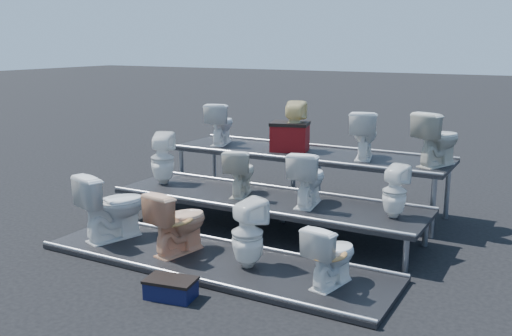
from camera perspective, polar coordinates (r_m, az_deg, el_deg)
The scene contains 18 objects.
ground at distance 7.67m, azimuth 1.05°, elevation -6.39°, with size 80.00×80.00×0.00m, color black.
tier_front at distance 6.61m, azimuth -4.29°, elevation -9.33°, with size 4.20×1.20×0.06m, color black.
tier_mid at distance 7.60m, azimuth 1.06°, elevation -4.75°, with size 4.20×1.20×0.46m, color black.
tier_back at distance 8.68m, azimuth 5.07°, elevation -1.23°, with size 4.20×1.20×0.86m, color black.
toilet_0 at distance 7.35m, azimuth -14.13°, elevation -3.67°, with size 0.48×0.84×0.85m, color white.
toilet_1 at distance 6.73m, azimuth -7.77°, elevation -5.30°, with size 0.42×0.74×0.76m, color #EBAE83.
toilet_2 at distance 6.25m, azimuth -0.85°, elevation -6.56°, with size 0.35×0.35×0.77m, color white.
toilet_3 at distance 5.87m, azimuth 7.54°, elevation -8.56°, with size 0.36×0.64×0.65m, color white.
toilet_4 at distance 8.36m, azimuth -9.33°, elevation 0.96°, with size 0.34×0.34×0.75m, color white.
toilet_5 at distance 7.65m, azimuth -1.57°, elevation -0.38°, with size 0.36×0.63×0.64m, color beige.
toilet_6 at distance 7.20m, azimuth 5.20°, elevation -0.98°, with size 0.39×0.69×0.70m, color white.
toilet_7 at distance 6.86m, azimuth 13.69°, elevation -2.30°, with size 0.28×0.29×0.63m, color white.
toilet_8 at distance 9.24m, azimuth -3.57°, elevation 4.48°, with size 0.38×0.66×0.67m, color white.
toilet_9 at distance 8.61m, azimuth 3.87°, elevation 4.16°, with size 0.34×0.35×0.75m, color beige.
toilet_10 at distance 8.22m, azimuth 10.76°, elevation 3.32°, with size 0.38×0.67×0.69m, color white.
toilet_11 at distance 7.97m, azimuth 17.72°, elevation 2.82°, with size 0.41×0.72×0.73m, color beige.
red_crate at distance 8.68m, azimuth 3.41°, elevation 3.02°, with size 0.54×0.43×0.39m, color maroon.
step_stool at distance 5.84m, azimuth -8.51°, elevation -11.93°, with size 0.48×0.29×0.17m, color #0E1234.
Camera 1 is at (3.38, -6.42, 2.49)m, focal length 40.00 mm.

